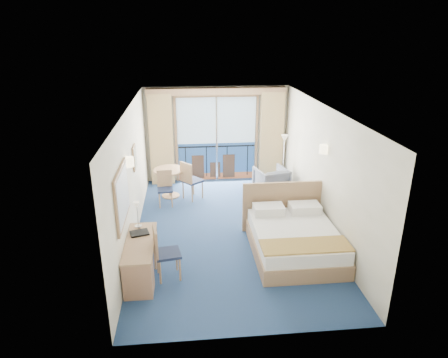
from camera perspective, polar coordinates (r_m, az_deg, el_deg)
floor at (r=8.87m, az=0.69°, el=-7.33°), size 6.50×6.50×0.00m
room_walls at (r=8.18m, az=0.74°, el=3.72°), size 4.04×6.54×2.72m
balcony_door at (r=11.44m, az=-1.10°, el=5.37°), size 2.36×0.03×2.52m
curtain_left at (r=11.25m, az=-8.93°, el=5.55°), size 0.65×0.22×2.55m
curtain_right at (r=11.49m, az=6.77°, el=5.98°), size 0.65×0.22×2.55m
pelmet at (r=11.03m, az=-1.06°, el=12.43°), size 3.80×0.25×0.18m
mirror at (r=6.89m, az=-14.36°, el=-2.32°), size 0.05×1.25×0.95m
wall_print at (r=8.69m, az=-12.65°, el=3.00°), size 0.04×0.42×0.52m
sconce_left at (r=7.62m, az=-13.41°, el=2.41°), size 0.18×0.18×0.18m
sconce_right at (r=8.46m, az=14.08°, el=4.16°), size 0.18×0.18×0.18m
bed at (r=8.05m, az=9.93°, el=-8.29°), size 1.77×2.10×1.11m
nightstand at (r=9.29m, az=11.55°, el=-4.60°), size 0.40×0.38×0.52m
phone at (r=9.17m, az=11.92°, el=-2.87°), size 0.24×0.21×0.09m
armchair at (r=10.71m, az=6.76°, el=-0.25°), size 0.95×0.96×0.73m
floor_lamp at (r=10.82m, az=8.58°, el=4.34°), size 0.21×0.21×1.53m
desk at (r=7.01m, az=-12.07°, el=-12.50°), size 0.50×1.47×0.69m
desk_chair at (r=7.12m, az=-8.74°, el=-9.99°), size 0.50×0.50×0.99m
folder at (r=7.44m, az=-11.99°, el=-7.55°), size 0.38×0.32×0.03m
desk_lamp at (r=7.50m, az=-12.33°, el=-4.28°), size 0.13×0.13×0.50m
round_table at (r=10.48m, az=-7.75°, el=0.44°), size 0.84×0.84×0.75m
table_chair_a at (r=10.23m, az=-4.90°, el=0.08°), size 0.63×0.62×1.02m
table_chair_b at (r=10.05m, az=-8.44°, el=-0.97°), size 0.40×0.41×0.88m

